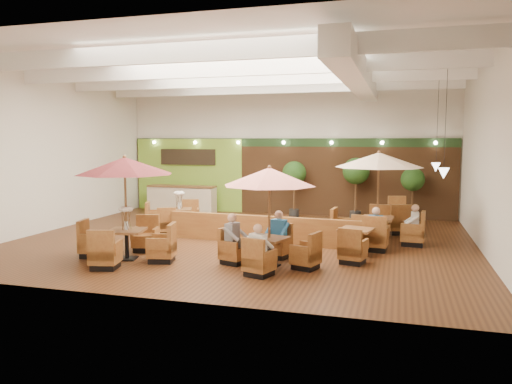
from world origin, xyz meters
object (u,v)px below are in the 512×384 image
(diner_1, at_px, (278,230))
(diner_2, at_px, (234,234))
(topiary_0, at_px, (294,175))
(table_4, at_px, (356,242))
(table_3, at_px, (173,217))
(topiary_2, at_px, (413,182))
(table_0, at_px, (125,190))
(service_counter, at_px, (182,199))
(topiary_1, at_px, (356,174))
(diner_0, at_px, (259,244))
(diner_3, at_px, (376,224))
(table_1, at_px, (269,198))
(table_5, at_px, (399,218))
(table_2, at_px, (378,181))
(diner_4, at_px, (413,221))
(booth_divider, at_px, (262,230))

(diner_1, xyz_separation_m, diner_2, (-0.93, -0.93, 0.01))
(topiary_0, bearing_deg, table_4, -64.28)
(table_3, relative_size, topiary_2, 1.29)
(table_0, distance_m, table_4, 6.37)
(service_counter, height_order, table_3, table_3)
(service_counter, relative_size, topiary_1, 1.22)
(table_4, xyz_separation_m, diner_0, (-1.99, -2.73, 0.39))
(diner_3, bearing_deg, service_counter, 144.42)
(service_counter, relative_size, topiary_0, 1.31)
(table_1, bearing_deg, table_5, 81.36)
(service_counter, distance_m, diner_1, 9.25)
(table_4, bearing_deg, table_5, 89.26)
(table_0, bearing_deg, diner_3, 11.48)
(topiary_1, bearing_deg, topiary_2, 0.00)
(topiary_2, relative_size, diner_2, 2.49)
(topiary_0, relative_size, diner_3, 2.83)
(table_2, relative_size, diner_4, 3.60)
(table_0, bearing_deg, service_counter, 91.69)
(table_4, relative_size, diner_0, 3.39)
(topiary_0, relative_size, diner_2, 2.73)
(booth_divider, height_order, table_0, table_0)
(table_1, xyz_separation_m, table_2, (2.48, 3.58, 0.18))
(topiary_1, distance_m, diner_3, 5.81)
(table_4, bearing_deg, diner_3, 69.28)
(table_1, bearing_deg, diner_0, -72.85)
(booth_divider, height_order, diner_3, diner_3)
(table_2, height_order, table_5, table_2)
(booth_divider, height_order, topiary_0, topiary_0)
(booth_divider, bearing_deg, topiary_1, 70.22)
(topiary_2, bearing_deg, table_2, -103.56)
(table_4, bearing_deg, table_0, -146.87)
(table_4, relative_size, diner_1, 3.21)
(diner_2, distance_m, diner_3, 4.25)
(diner_3, bearing_deg, topiary_1, 97.53)
(table_5, xyz_separation_m, diner_4, (0.42, -2.83, 0.36))
(table_0, bearing_deg, topiary_1, 45.18)
(topiary_0, distance_m, diner_4, 6.55)
(table_4, relative_size, diner_4, 3.33)
(table_1, bearing_deg, table_3, 155.64)
(diner_3, relative_size, diner_4, 1.03)
(table_1, distance_m, topiary_2, 8.91)
(topiary_2, xyz_separation_m, diner_4, (-0.06, -4.57, -0.81))
(table_1, distance_m, diner_1, 1.34)
(table_1, height_order, diner_3, table_1)
(table_4, relative_size, diner_3, 3.25)
(table_3, height_order, topiary_0, topiary_0)
(table_2, bearing_deg, diner_1, -128.55)
(table_0, xyz_separation_m, topiary_1, (5.24, 8.50, -0.03))
(diner_2, xyz_separation_m, diner_4, (4.44, 3.58, -0.02))
(table_3, relative_size, table_5, 0.93)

